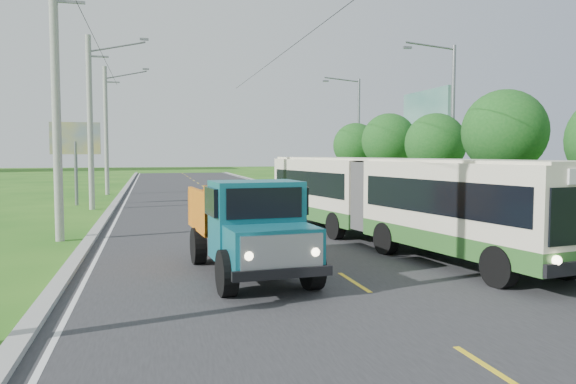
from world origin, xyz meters
name	(u,v)px	position (x,y,z in m)	size (l,w,h in m)	color
ground	(354,283)	(0.00, 0.00, 0.00)	(240.00, 240.00, 0.00)	#1E5915
road	(236,208)	(0.00, 20.00, 0.01)	(14.00, 120.00, 0.02)	#28282B
curb_left	(111,209)	(-7.20, 20.00, 0.07)	(0.40, 120.00, 0.15)	#9E9E99
curb_right	(349,204)	(7.15, 20.00, 0.05)	(0.30, 120.00, 0.10)	#9E9E99
edge_line_left	(121,210)	(-6.65, 20.00, 0.02)	(0.12, 120.00, 0.00)	silver
edge_line_right	(342,205)	(6.65, 20.00, 0.02)	(0.12, 120.00, 0.00)	silver
centre_dash	(354,282)	(0.00, 0.00, 0.02)	(0.12, 2.20, 0.00)	yellow
railing_right	(403,209)	(8.00, 14.00, 0.30)	(0.04, 40.00, 0.60)	black
pole_near	(57,104)	(-8.26, 9.00, 5.09)	(3.51, 0.32, 10.00)	gray
pole_mid	(91,121)	(-8.26, 21.00, 5.09)	(3.51, 0.32, 10.00)	gray
pole_far	(107,130)	(-8.26, 33.00, 5.09)	(3.51, 0.32, 10.00)	gray
tree_third	(504,137)	(9.86, 8.14, 3.99)	(3.60, 3.62, 6.00)	#382314
tree_fourth	(435,147)	(9.86, 14.14, 3.59)	(3.24, 3.31, 5.40)	#382314
tree_fifth	(389,144)	(9.86, 20.14, 3.85)	(3.48, 3.52, 5.80)	#382314
tree_back	(355,148)	(9.86, 26.14, 3.65)	(3.30, 3.36, 5.50)	#382314
streetlight_mid	(450,123)	(10.64, 14.00, 4.90)	(3.02, 0.20, 9.07)	slate
streetlight_far	(357,132)	(10.64, 28.00, 4.90)	(3.02, 0.20, 9.07)	slate
planter_near	(506,229)	(8.60, 6.00, 0.29)	(0.64, 0.64, 0.67)	silver
planter_mid	(414,209)	(8.60, 14.00, 0.29)	(0.64, 0.64, 0.67)	silver
planter_far	(359,198)	(8.60, 22.00, 0.29)	(0.64, 0.64, 0.67)	silver
billboard_left	(75,144)	(-9.50, 24.00, 3.87)	(3.00, 0.20, 5.20)	slate
billboard_right	(425,121)	(12.30, 20.00, 5.34)	(0.24, 6.00, 7.30)	slate
bus	(391,195)	(3.27, 5.11, 1.81)	(5.12, 15.82, 3.02)	#2F6327
dump_truck	(248,221)	(-2.44, 1.61, 1.46)	(2.83, 6.30, 2.58)	#12616F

